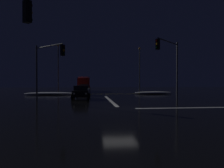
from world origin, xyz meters
TOP-DOWN VIEW (x-y plane):
  - ground at (0.00, 0.00)m, footprint 120.00×120.00m
  - stop_line_north at (0.00, 7.52)m, footprint 0.35×12.81m
  - centre_line_ns at (0.00, 19.12)m, footprint 22.00×0.15m
  - crosswalk_bar_east at (7.62, 0.00)m, footprint 12.81×0.40m
  - snow_bank_left_curb at (-8.32, 17.69)m, footprint 7.62×1.50m
  - snow_bank_right_curb at (8.32, 18.21)m, footprint 6.33×1.50m
  - sedan_black at (-3.26, 9.88)m, footprint 2.02×4.33m
  - sedan_white at (-3.10, 16.66)m, footprint 2.02×4.33m
  - sedan_orange at (-3.11, 22.99)m, footprint 2.02×4.33m
  - box_truck at (-3.36, 30.38)m, footprint 2.68×8.28m
  - traffic_signal_nw at (-6.54, 6.54)m, footprint 3.46×3.46m
  - traffic_signal_ne at (6.46, 6.46)m, footprint 3.82×3.82m
  - streetlamp_right_far at (8.62, 29.12)m, footprint 0.44×0.44m
  - streetlamp_left_far at (-8.62, 29.12)m, footprint 0.44×0.44m

SIDE VIEW (x-z plane):
  - ground at x=0.00m, z-range -0.10..0.00m
  - stop_line_north at x=0.00m, z-range 0.00..0.01m
  - centre_line_ns at x=0.00m, z-range 0.00..0.01m
  - crosswalk_bar_east at x=7.62m, z-range 0.00..0.01m
  - snow_bank_left_curb at x=-8.32m, z-range 0.00..0.41m
  - snow_bank_right_curb at x=8.32m, z-range 0.00..0.42m
  - sedan_black at x=-3.26m, z-range 0.02..1.59m
  - sedan_white at x=-3.10m, z-range 0.02..1.59m
  - sedan_orange at x=-3.11m, z-range 0.02..1.59m
  - box_truck at x=-3.36m, z-range 0.17..3.25m
  - traffic_signal_nw at x=-6.54m, z-range 1.16..7.11m
  - traffic_signal_ne at x=6.46m, z-range 1.30..7.93m
  - streetlamp_right_far at x=8.62m, z-range 0.70..10.14m
  - streetlamp_left_far at x=-8.62m, z-range 0.70..10.46m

